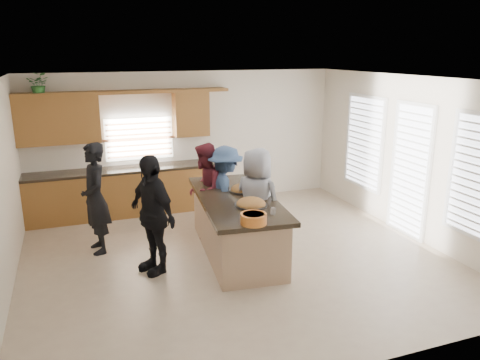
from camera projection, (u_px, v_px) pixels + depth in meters
name	position (u px, v px, depth m)	size (l,w,h in m)	color
floor	(235.00, 257.00, 7.51)	(6.50, 6.50, 0.00)	#C0AC8F
room_shell	(235.00, 140.00, 7.00)	(6.52, 6.02, 2.81)	silver
back_cabinetry	(119.00, 170.00, 9.25)	(4.08, 0.66, 2.46)	#95622B
right_wall_glazing	(412.00, 162.00, 8.10)	(0.06, 4.00, 2.25)	white
island	(236.00, 226.00, 7.58)	(1.43, 2.81, 0.95)	tan
platter_front	(251.00, 204.00, 7.01)	(0.49, 0.49, 0.20)	black
platter_mid	(242.00, 190.00, 7.74)	(0.44, 0.44, 0.18)	black
platter_back	(220.00, 184.00, 8.09)	(0.34, 0.34, 0.14)	black
salad_bowl	(253.00, 218.00, 6.27)	(0.36, 0.36, 0.14)	orange
clear_cup	(273.00, 211.00, 6.63)	(0.08, 0.08, 0.10)	white
plate_stack	(216.00, 179.00, 8.37)	(0.20, 0.20, 0.05)	#B88ECE
flower_vase	(220.00, 166.00, 8.48)	(0.14, 0.14, 0.41)	silver
potted_plant	(39.00, 84.00, 8.44)	(0.38, 0.33, 0.43)	#2A6A2A
woman_left_back	(95.00, 198.00, 7.51)	(0.66, 0.43, 1.81)	black
woman_left_mid	(205.00, 191.00, 8.15)	(0.82, 0.64, 1.68)	maroon
woman_left_front	(152.00, 214.00, 6.82)	(1.05, 0.44, 1.79)	black
woman_right_back	(226.00, 193.00, 8.07)	(1.07, 0.61, 1.65)	#32496E
woman_right_front	(257.00, 202.00, 7.47)	(0.85, 0.55, 1.74)	gray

